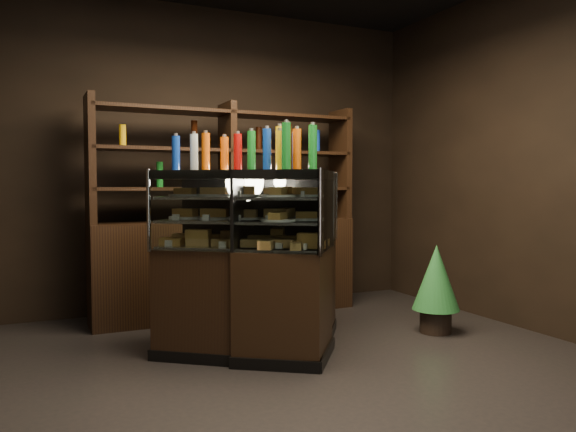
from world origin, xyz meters
The scene contains 7 objects.
ground centered at (0.00, 0.00, 0.00)m, with size 5.00×5.00×0.00m, color black.
room_shell centered at (0.00, 0.00, 1.94)m, with size 5.02×5.02×3.01m.
display_case centered at (0.26, 0.84, 0.45)m, with size 1.66×1.37×1.34m.
food_display centered at (0.26, 0.83, 1.03)m, with size 1.30×1.03×0.42m.
bottles_top centered at (0.26, 0.84, 1.48)m, with size 1.13×0.89×0.30m.
potted_conifer centered at (1.72, 0.72, 0.48)m, with size 0.39×0.39×0.83m.
back_shelving centered at (0.34, 2.05, 0.60)m, with size 2.51×0.47×2.00m.
Camera 1 is at (-1.30, -2.99, 1.22)m, focal length 35.00 mm.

